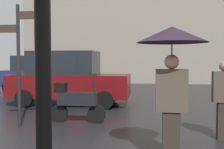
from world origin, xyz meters
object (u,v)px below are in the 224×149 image
parked_car_left (69,78)px  street_signpost (19,53)px  pedestrian_with_umbrella (172,54)px  parked_car_right (45,74)px  parked_scooter (76,101)px

parked_car_left → street_signpost: 3.58m
pedestrian_with_umbrella → parked_car_right: bearing=94.0°
parked_car_left → parked_car_right: 3.85m
parked_car_right → parked_scooter: bearing=-59.1°
pedestrian_with_umbrella → parked_car_right: pedestrian_with_umbrella is taller
parked_scooter → street_signpost: bearing=-137.3°
pedestrian_with_umbrella → parked_car_right: size_ratio=0.47×
pedestrian_with_umbrella → street_signpost: 3.83m
parked_scooter → pedestrian_with_umbrella: bearing=-37.6°
parked_car_right → parked_car_left: bearing=-53.4°
pedestrian_with_umbrella → parked_car_left: pedestrian_with_umbrella is taller
parked_car_left → pedestrian_with_umbrella: bearing=129.7°
street_signpost → pedestrian_with_umbrella: bearing=-28.9°
pedestrian_with_umbrella → street_signpost: (-3.35, 1.85, 0.07)m
parked_scooter → parked_car_right: size_ratio=0.33×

